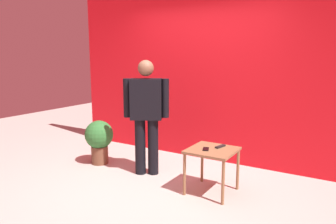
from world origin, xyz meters
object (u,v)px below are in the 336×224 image
object	(u,v)px
standing_person	(146,112)
potted_plant	(99,138)
side_table	(212,155)
cell_phone	(206,149)
tv_remote	(220,146)

from	to	relation	value
standing_person	potted_plant	xyz separation A→B (m)	(-0.89, -0.03, -0.50)
side_table	cell_phone	bearing A→B (deg)	-139.21
cell_phone	tv_remote	distance (m)	0.21
cell_phone	tv_remote	xyz separation A→B (m)	(0.11, 0.18, 0.01)
tv_remote	standing_person	bearing A→B (deg)	-165.45
standing_person	tv_remote	bearing A→B (deg)	1.06
side_table	cell_phone	world-z (taller)	cell_phone
side_table	tv_remote	distance (m)	0.16
standing_person	cell_phone	size ratio (longest dim) A/B	11.27
tv_remote	potted_plant	distance (m)	2.00
tv_remote	potted_plant	size ratio (longest dim) A/B	0.25
cell_phone	potted_plant	bearing A→B (deg)	155.05
cell_phone	tv_remote	world-z (taller)	tv_remote
standing_person	side_table	size ratio (longest dim) A/B	2.91
cell_phone	potted_plant	size ratio (longest dim) A/B	0.21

